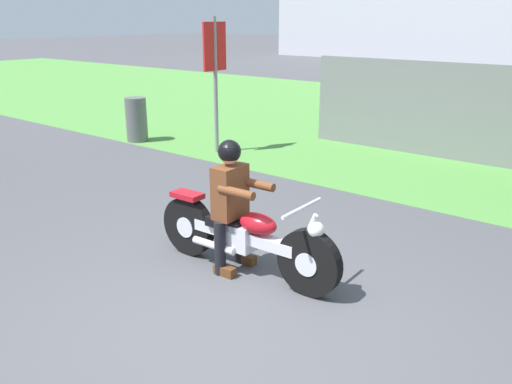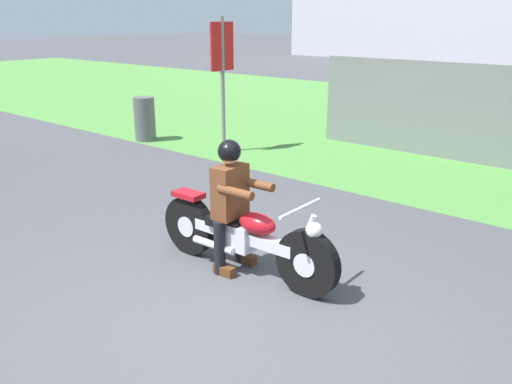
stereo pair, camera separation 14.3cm
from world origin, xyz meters
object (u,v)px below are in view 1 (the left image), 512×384
object	(u,v)px
motorcycle_lead	(244,237)
sign_banner	(215,64)
trash_can	(136,120)
rider_lead	(232,196)

from	to	relation	value
motorcycle_lead	sign_banner	bearing A→B (deg)	133.81
sign_banner	trash_can	bearing A→B (deg)	-169.79
trash_can	sign_banner	distance (m)	2.40
motorcycle_lead	sign_banner	distance (m)	5.54
rider_lead	sign_banner	bearing A→B (deg)	132.50
motorcycle_lead	sign_banner	world-z (taller)	sign_banner
rider_lead	motorcycle_lead	bearing A→B (deg)	-0.77
trash_can	rider_lead	bearing A→B (deg)	-30.71
trash_can	sign_banner	world-z (taller)	sign_banner
rider_lead	trash_can	size ratio (longest dim) A/B	1.50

